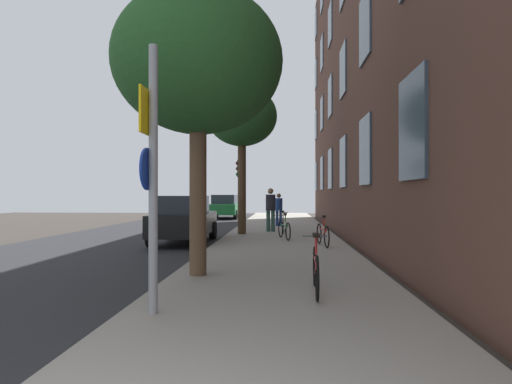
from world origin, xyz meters
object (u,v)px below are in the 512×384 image
(traffic_light, at_px, (241,180))
(pedestrian_1, at_px, (279,207))
(pedestrian_0, at_px, (271,207))
(sign_post, at_px, (152,167))
(car_1, at_px, (225,206))
(car_0, at_px, (184,219))
(bicycle_1, at_px, (323,234))
(tree_far, at_px, (242,118))
(tree_near, at_px, (198,63))
(bicycle_3, at_px, (283,224))
(bicycle_2, at_px, (284,229))
(bicycle_0, at_px, (316,269))

(traffic_light, xyz_separation_m, pedestrian_1, (1.78, 0.84, -1.30))
(traffic_light, distance_m, pedestrian_0, 2.88)
(sign_post, height_order, car_1, sign_post)
(car_0, bearing_deg, car_1, 92.07)
(bicycle_1, bearing_deg, tree_far, 127.27)
(tree_far, distance_m, car_0, 4.79)
(tree_near, xyz_separation_m, car_0, (-1.72, 6.23, -3.40))
(traffic_light, relative_size, tree_near, 0.58)
(traffic_light, relative_size, bicycle_3, 1.96)
(bicycle_2, distance_m, pedestrian_0, 3.13)
(traffic_light, relative_size, car_1, 0.77)
(sign_post, relative_size, bicycle_0, 2.07)
(car_0, relative_size, car_1, 0.98)
(tree_near, bearing_deg, bicycle_0, -32.57)
(pedestrian_0, bearing_deg, car_1, 106.99)
(traffic_light, bearing_deg, tree_near, -88.54)
(bicycle_1, relative_size, pedestrian_1, 1.08)
(bicycle_0, relative_size, bicycle_2, 1.04)
(sign_post, relative_size, car_0, 0.87)
(pedestrian_0, distance_m, car_0, 4.45)
(traffic_light, distance_m, bicycle_2, 5.87)
(sign_post, relative_size, tree_near, 0.64)
(bicycle_1, distance_m, bicycle_3, 4.60)
(bicycle_0, height_order, bicycle_3, bicycle_0)
(sign_post, bearing_deg, traffic_light, 90.84)
(traffic_light, xyz_separation_m, tree_near, (0.30, -11.81, 1.91))
(sign_post, xyz_separation_m, car_1, (-2.16, 23.40, -1.20))
(traffic_light, bearing_deg, bicycle_0, -79.39)
(bicycle_0, xyz_separation_m, pedestrian_1, (-0.69, 14.03, 0.54))
(bicycle_0, xyz_separation_m, pedestrian_0, (-1.01, 11.00, 0.66))
(bicycle_0, bearing_deg, pedestrian_0, 95.26)
(sign_post, xyz_separation_m, tree_near, (0.09, 2.66, 2.20))
(bicycle_3, height_order, car_0, car_0)
(pedestrian_1, bearing_deg, bicycle_0, -87.18)
(tree_near, height_order, car_0, tree_near)
(tree_far, xyz_separation_m, bicycle_1, (2.81, -3.69, -4.21))
(traffic_light, height_order, bicycle_3, traffic_light)
(bicycle_3, height_order, car_1, car_1)
(traffic_light, xyz_separation_m, tree_far, (0.36, -3.36, 2.36))
(bicycle_1, xyz_separation_m, pedestrian_1, (-1.39, 7.89, 0.55))
(bicycle_3, bearing_deg, tree_far, -154.99)
(tree_near, bearing_deg, bicycle_3, 79.68)
(tree_near, xyz_separation_m, tree_far, (0.06, 8.45, 0.45))
(car_1, bearing_deg, tree_near, -83.82)
(sign_post, distance_m, bicycle_1, 8.14)
(tree_far, distance_m, bicycle_0, 10.90)
(bicycle_0, bearing_deg, tree_far, 102.12)
(traffic_light, xyz_separation_m, bicycle_0, (2.47, -13.19, -1.84))
(tree_far, xyz_separation_m, bicycle_0, (2.11, -9.84, -4.20))
(bicycle_2, relative_size, car_1, 0.39)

